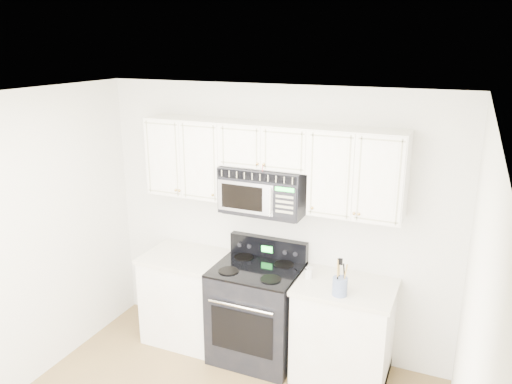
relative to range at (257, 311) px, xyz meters
The scene contains 9 objects.
room 1.64m from the range, 88.31° to the right, with size 3.51×3.51×2.61m.
base_cabinet_left 0.76m from the range, behind, with size 0.86×0.65×0.92m.
base_cabinet_right 0.84m from the range, ahead, with size 0.86×0.65×0.92m.
range is the anchor object (origin of this frame).
upper_cabinets 1.46m from the range, 76.05° to the left, with size 2.44×0.37×0.75m.
microwave 1.19m from the range, 83.71° to the left, with size 0.77×0.44×0.43m.
utensil_crock 1.00m from the range, 12.12° to the right, with size 0.13×0.13×0.34m.
shaker_salt 0.69m from the range, ahead, with size 0.04×0.04×0.10m.
shaker_pepper 0.71m from the range, ahead, with size 0.05×0.05×0.11m.
Camera 1 is at (1.63, -2.50, 2.96)m, focal length 35.00 mm.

